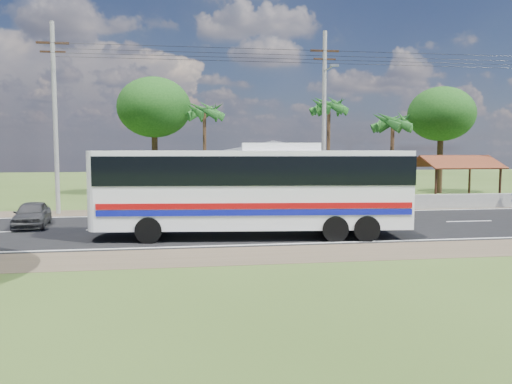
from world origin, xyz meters
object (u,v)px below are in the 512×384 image
coach_bus (255,184)px  small_car (32,214)px  waiting_shed (454,164)px  motorcycle (331,203)px

coach_bus → small_car: bearing=163.1°
coach_bus → small_car: coach_bus is taller
waiting_shed → motorcycle: (-9.65, -2.47, -2.32)m
motorcycle → small_car: size_ratio=0.42×
waiting_shed → motorcycle: waiting_shed is taller
coach_bus → small_car: (-10.30, 4.33, -1.68)m
coach_bus → small_car: 11.29m
waiting_shed → small_car: 27.04m
waiting_shed → coach_bus: coach_bus is taller
coach_bus → motorcycle: size_ratio=8.48×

